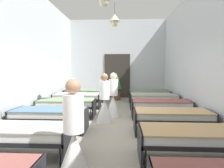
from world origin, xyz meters
TOP-DOWN VIEW (x-y plane):
  - ground_plane at (0.00, 0.00)m, footprint 5.82×11.25m
  - room_shell at (-0.00, 1.16)m, footprint 5.62×10.85m
  - bed_left_row_1 at (-1.56, -2.31)m, footprint 1.90×0.84m
  - bed_right_row_1 at (1.56, -2.31)m, footprint 1.90×0.84m
  - bed_left_row_2 at (-1.56, -0.77)m, footprint 1.90×0.84m
  - bed_right_row_2 at (1.56, -0.77)m, footprint 1.90×0.84m
  - bed_left_row_3 at (-1.56, 0.77)m, footprint 1.90×0.84m
  - bed_right_row_3 at (1.56, 0.77)m, footprint 1.90×0.84m
  - bed_left_row_4 at (-1.56, 2.31)m, footprint 1.90×0.84m
  - bed_right_row_4 at (1.56, 2.31)m, footprint 1.90×0.84m
  - bed_left_row_5 at (-1.56, 3.85)m, footprint 1.90×0.84m
  - bed_right_row_5 at (1.56, 3.85)m, footprint 1.90×0.84m
  - nurse_near_aisle at (0.00, 0.92)m, footprint 0.52×0.52m
  - nurse_mid_aisle at (-0.38, -2.98)m, footprint 0.52×0.52m
  - nurse_far_aisle at (-0.22, 0.12)m, footprint 0.52×0.52m
  - potted_plant at (-0.01, 4.36)m, footprint 0.54×0.54m

SIDE VIEW (x-z plane):
  - ground_plane at x=0.00m, z-range -0.10..0.00m
  - bed_left_row_1 at x=-1.56m, z-range 0.15..0.73m
  - bed_right_row_1 at x=1.56m, z-range 0.15..0.73m
  - bed_left_row_2 at x=-1.56m, z-range 0.15..0.73m
  - bed_right_row_2 at x=1.56m, z-range 0.15..0.73m
  - bed_left_row_3 at x=-1.56m, z-range 0.15..0.73m
  - bed_right_row_3 at x=1.56m, z-range 0.15..0.73m
  - bed_left_row_4 at x=-1.56m, z-range 0.15..0.73m
  - bed_right_row_4 at x=1.56m, z-range 0.15..0.73m
  - bed_left_row_5 at x=-1.56m, z-range 0.15..0.73m
  - bed_right_row_5 at x=1.56m, z-range 0.15..0.73m
  - nurse_near_aisle at x=0.00m, z-range -0.21..1.27m
  - nurse_mid_aisle at x=-0.38m, z-range -0.21..1.27m
  - nurse_far_aisle at x=-0.22m, z-range -0.21..1.27m
  - potted_plant at x=-0.01m, z-range 0.11..1.50m
  - room_shell at x=0.00m, z-range 0.01..4.28m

